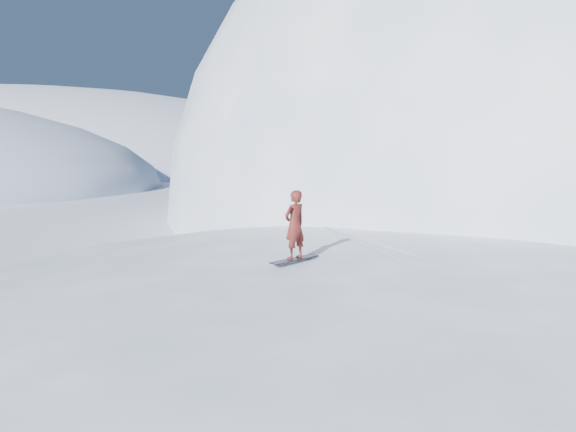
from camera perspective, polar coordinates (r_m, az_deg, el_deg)
name	(u,v)px	position (r m, az deg, el deg)	size (l,w,h in m)	color
ground	(434,358)	(14.62, 15.91, -14.89)	(400.00, 400.00, 0.00)	white
near_ridge	(420,318)	(17.55, 14.43, -10.93)	(36.00, 28.00, 4.80)	white
summit_peak	(534,212)	(47.66, 25.66, 0.37)	(60.00, 56.00, 56.00)	white
peak_shoulder	(434,228)	(36.30, 15.94, -1.28)	(28.00, 24.00, 18.00)	white
far_ridge_c	(35,171)	(126.71, -26.29, 4.54)	(140.00, 90.00, 36.00)	white
wind_bumps	(384,331)	(16.20, 10.67, -12.42)	(16.00, 14.40, 1.00)	white
snowboard	(295,259)	(14.43, 0.74, -4.81)	(1.66, 0.31, 0.03)	black
snowboarder	(295,225)	(14.25, 0.75, -0.98)	(0.70, 0.46, 1.93)	maroon
board_tracks	(362,240)	(17.40, 8.23, -2.68)	(1.50, 5.97, 0.04)	silver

